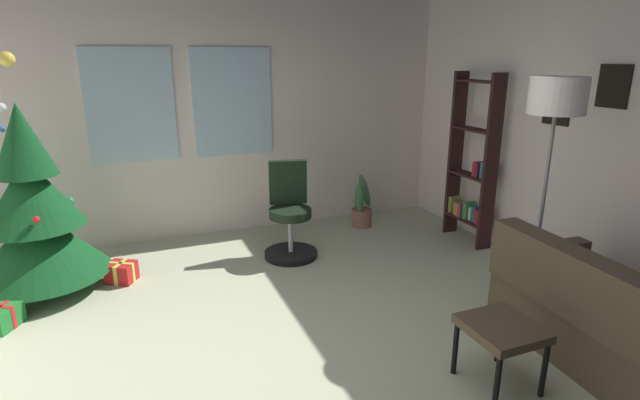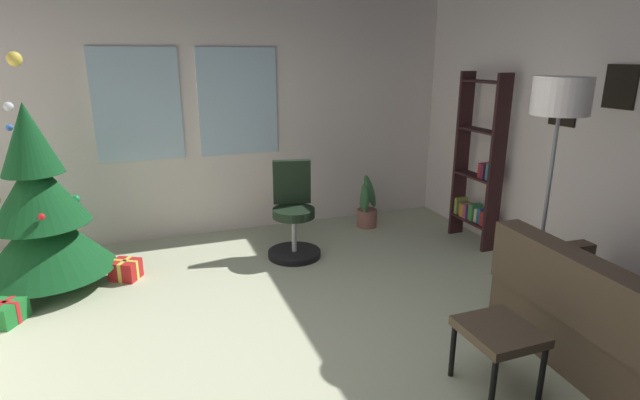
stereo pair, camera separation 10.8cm
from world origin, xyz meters
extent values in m
cube|color=#B1B795|center=(0.00, 0.00, -0.05)|extent=(5.43, 5.86, 0.10)
cube|color=silver|center=(0.00, 2.98, 1.40)|extent=(5.43, 0.10, 2.80)
cube|color=silver|center=(-0.95, 2.92, 1.54)|extent=(0.90, 0.03, 1.20)
cube|color=silver|center=(0.14, 2.92, 1.54)|extent=(0.90, 0.03, 1.20)
cube|color=silver|center=(2.76, 0.00, 1.40)|extent=(0.10, 5.86, 2.80)
cube|color=black|center=(2.70, 0.74, 1.62)|extent=(0.02, 0.30, 0.38)
cube|color=black|center=(2.70, 0.21, 1.81)|extent=(0.02, 0.28, 0.35)
cube|color=#4A3A2B|center=(1.95, -0.74, 0.19)|extent=(0.97, 1.78, 0.38)
cube|color=#4A3A2B|center=(1.60, -0.72, 0.60)|extent=(0.31, 1.74, 0.44)
cube|color=#4A3A2B|center=(2.00, 0.05, 0.48)|extent=(0.87, 0.19, 0.20)
cube|color=beige|center=(1.74, -0.40, 0.55)|extent=(0.28, 0.43, 0.41)
cube|color=#4A3A2B|center=(1.02, -0.60, 0.41)|extent=(0.43, 0.46, 0.06)
cylinder|color=black|center=(0.84, -0.79, 0.19)|extent=(0.04, 0.04, 0.38)
cylinder|color=black|center=(1.20, -0.79, 0.19)|extent=(0.04, 0.04, 0.38)
cylinder|color=black|center=(0.84, -0.40, 0.19)|extent=(0.04, 0.04, 0.38)
cylinder|color=black|center=(1.20, -0.40, 0.19)|extent=(0.04, 0.04, 0.38)
cylinder|color=#4C331E|center=(-1.85, 2.00, 0.08)|extent=(0.12, 0.12, 0.16)
cone|color=#10451D|center=(-1.85, 2.00, 0.47)|extent=(1.14, 1.14, 0.61)
cone|color=#10451D|center=(-1.85, 2.00, 0.92)|extent=(0.82, 0.82, 0.61)
cone|color=#10451D|center=(-1.85, 2.00, 1.38)|extent=(0.50, 0.50, 0.61)
sphere|color=red|center=(-1.78, 1.65, 0.78)|extent=(0.06, 0.06, 0.06)
sphere|color=silver|center=(-1.94, 1.96, 1.65)|extent=(0.08, 0.08, 0.08)
sphere|color=blue|center=(-1.99, 2.06, 1.47)|extent=(0.06, 0.06, 0.06)
sphere|color=#1E8C4C|center=(-1.59, 2.26, 0.74)|extent=(0.08, 0.08, 0.08)
sphere|color=#F2D14C|center=(-1.85, 2.00, 2.02)|extent=(0.12, 0.12, 0.12)
cube|color=red|center=(-1.21, 1.93, 0.09)|extent=(0.32, 0.30, 0.18)
cube|color=#EAD84C|center=(-1.21, 1.93, 0.09)|extent=(0.14, 0.20, 0.19)
cube|color=#EAD84C|center=(-1.21, 1.93, 0.09)|extent=(0.23, 0.16, 0.19)
cube|color=#1E722D|center=(-2.09, 1.40, 0.09)|extent=(0.32, 0.34, 0.18)
cube|color=red|center=(-2.09, 1.40, 0.09)|extent=(0.17, 0.26, 0.19)
cube|color=red|center=(-2.09, 1.40, 0.09)|extent=(0.22, 0.14, 0.19)
cylinder|color=black|center=(0.46, 1.88, 0.03)|extent=(0.56, 0.56, 0.06)
cylinder|color=#B2B2B7|center=(0.46, 1.88, 0.27)|extent=(0.05, 0.05, 0.43)
cylinder|color=black|center=(0.46, 1.88, 0.49)|extent=(0.44, 0.44, 0.09)
cube|color=black|center=(0.50, 2.07, 0.77)|extent=(0.41, 0.17, 0.47)
cube|color=black|center=(2.49, 1.30, 0.94)|extent=(0.18, 0.04, 1.89)
cube|color=black|center=(2.49, 1.90, 0.94)|extent=(0.18, 0.04, 1.89)
cube|color=black|center=(2.49, 1.60, 0.25)|extent=(0.18, 0.56, 0.02)
cube|color=black|center=(2.49, 1.60, 0.76)|extent=(0.18, 0.56, 0.02)
cube|color=black|center=(2.49, 1.60, 1.28)|extent=(0.18, 0.56, 0.02)
cube|color=black|center=(2.49, 1.60, 1.79)|extent=(0.18, 0.56, 0.02)
cube|color=maroon|center=(2.51, 1.39, 0.34)|extent=(0.14, 0.06, 0.16)
cube|color=#1A5183|center=(2.52, 1.46, 0.35)|extent=(0.13, 0.05, 0.18)
cube|color=beige|center=(2.52, 1.52, 0.34)|extent=(0.13, 0.04, 0.15)
cube|color=#357340|center=(2.51, 1.58, 0.36)|extent=(0.15, 0.07, 0.19)
cube|color=#7E3D66|center=(2.50, 1.66, 0.34)|extent=(0.17, 0.05, 0.16)
cube|color=#BF711F|center=(2.50, 1.73, 0.34)|extent=(0.16, 0.07, 0.15)
cube|color=#54585F|center=(2.52, 1.80, 0.34)|extent=(0.13, 0.04, 0.15)
cube|color=olive|center=(2.51, 1.86, 0.36)|extent=(0.15, 0.07, 0.19)
cube|color=#2D6E78|center=(2.52, 1.39, 0.86)|extent=(0.13, 0.06, 0.18)
cube|color=#5D1B31|center=(2.51, 1.45, 0.86)|extent=(0.15, 0.05, 0.16)
cube|color=maroon|center=(2.52, 1.51, 0.86)|extent=(0.14, 0.05, 0.16)
cylinder|color=slate|center=(2.02, 0.13, 0.01)|extent=(0.28, 0.28, 0.03)
cylinder|color=slate|center=(2.02, 0.13, 0.83)|extent=(0.03, 0.03, 1.59)
cylinder|color=white|center=(2.02, 0.13, 1.76)|extent=(0.42, 0.42, 0.28)
cylinder|color=#875549|center=(1.59, 2.47, 0.11)|extent=(0.25, 0.25, 0.22)
ellipsoid|color=#396D3E|center=(1.51, 2.37, 0.39)|extent=(0.16, 0.17, 0.35)
ellipsoid|color=#396D3E|center=(1.65, 2.53, 0.44)|extent=(0.26, 0.17, 0.45)
ellipsoid|color=#396D3E|center=(1.60, 2.54, 0.38)|extent=(0.12, 0.18, 0.33)
ellipsoid|color=#396D3E|center=(1.61, 2.57, 0.37)|extent=(0.16, 0.12, 0.32)
ellipsoid|color=#396D3E|center=(1.58, 2.54, 0.40)|extent=(0.20, 0.16, 0.38)
camera|label=1|loc=(-1.04, -2.66, 2.05)|focal=27.28mm
camera|label=2|loc=(-0.94, -2.70, 2.05)|focal=27.28mm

